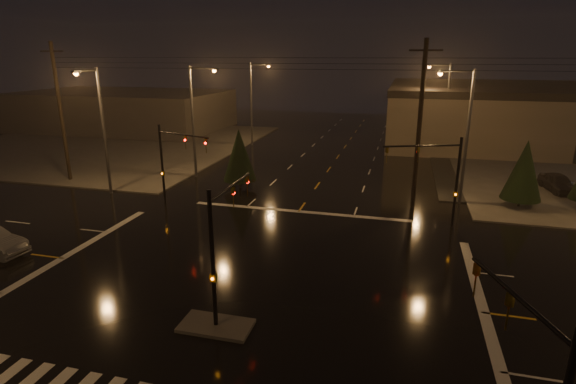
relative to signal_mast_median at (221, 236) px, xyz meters
name	(u,v)px	position (x,y,z in m)	size (l,w,h in m)	color
ground	(248,282)	(0.00, 3.07, -3.75)	(140.00, 140.00, 0.00)	black
sidewalk_nw	(105,143)	(-30.00, 33.07, -3.69)	(36.00, 36.00, 0.12)	#403E39
median_island	(216,326)	(0.00, -0.93, -3.68)	(3.00, 1.60, 0.15)	#403E39
stop_bar_far	(299,211)	(0.00, 14.07, -3.75)	(16.00, 0.50, 0.01)	beige
commercial_block	(124,110)	(-35.00, 45.07, -0.95)	(30.00, 18.00, 5.60)	#433E3B
signal_mast_median	(221,236)	(0.00, 0.00, 0.00)	(0.25, 4.59, 6.00)	black
signal_mast_ne	(442,172)	(9.50, 13.21, 0.04)	(4.84, 1.86, 6.00)	black
signal_mast_nw	(171,156)	(-9.50, 13.21, 0.04)	(4.84, 1.86, 6.00)	black
streetlight_1	(196,115)	(-11.18, 21.07, 2.05)	(2.77, 0.32, 10.00)	#38383A
streetlight_2	(254,99)	(-11.18, 37.07, 2.05)	(2.77, 0.32, 10.00)	#38383A
streetlight_3	(464,128)	(11.18, 19.07, 2.05)	(2.77, 0.32, 10.00)	#38383A
streetlight_4	(444,102)	(11.18, 39.07, 2.05)	(2.77, 0.32, 10.00)	#38383A
streetlight_5	(100,123)	(-16.00, 14.26, 2.05)	(0.32, 2.77, 10.00)	#38383A
utility_pole_0	(61,112)	(-22.00, 17.07, 2.38)	(2.20, 0.32, 12.00)	black
utility_pole_1	(419,125)	(8.00, 17.07, 2.38)	(2.20, 0.32, 12.00)	black
conifer_0	(524,170)	(15.64, 19.04, -0.85)	(2.82, 2.82, 5.10)	black
conifer_3	(239,155)	(-6.25, 18.71, -0.87)	(2.80, 2.80, 5.07)	black
car_parked	(558,183)	(19.64, 24.26, -2.99)	(1.81, 4.49, 1.53)	black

